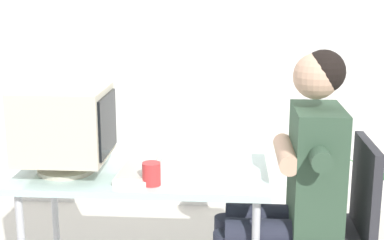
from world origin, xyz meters
name	(u,v)px	position (x,y,z in m)	size (l,w,h in m)	color
desk	(144,183)	(0.00, 0.00, 0.66)	(1.17, 0.61, 0.72)	#B7B7BC
crt_monitor	(65,125)	(-0.36, -0.05, 0.95)	(0.41, 0.38, 0.40)	beige
keyboard	(139,168)	(-0.02, -0.02, 0.74)	(0.18, 0.43, 0.03)	silver
office_chair	(333,224)	(0.89, -0.04, 0.49)	(0.46, 0.46, 0.89)	#4C4C51
person_seated	(294,179)	(0.70, -0.04, 0.71)	(0.70, 0.58, 1.31)	#334C38
desk_mug	(152,174)	(0.07, -0.19, 0.77)	(0.08, 0.09, 0.10)	red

